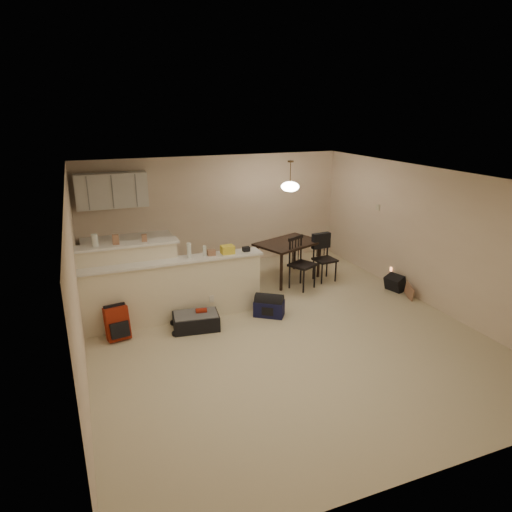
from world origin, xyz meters
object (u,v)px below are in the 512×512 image
pendant_lamp (290,186)px  dining_chair_near (303,263)px  dining_chair_far (325,258)px  black_daypack (395,283)px  suitcase (196,321)px  dining_table (289,247)px  navy_duffel (269,308)px  red_backpack (117,323)px

pendant_lamp → dining_chair_near: pendant_lamp is taller
dining_chair_far → black_daypack: dining_chair_far is taller
dining_chair_far → suitcase: 3.32m
dining_chair_near → black_daypack: 1.89m
dining_table → dining_chair_near: size_ratio=1.47×
dining_chair_near → navy_duffel: bearing=-166.2°
pendant_lamp → dining_chair_near: (0.04, -0.57, -1.46)m
dining_chair_near → black_daypack: bearing=-52.2°
pendant_lamp → red_backpack: bearing=-158.9°
dining_table → pendant_lamp: pendant_lamp is taller
dining_table → black_daypack: size_ratio=4.44×
dining_chair_far → black_daypack: (1.03, -1.02, -0.33)m
pendant_lamp → dining_chair_far: size_ratio=0.64×
black_daypack → dining_chair_far: bearing=29.9°
red_backpack → black_daypack: (5.35, 0.03, -0.11)m
dining_chair_near → red_backpack: 3.79m
dining_chair_near → black_daypack: size_ratio=3.03×
pendant_lamp → suitcase: (-2.40, -1.53, -1.86)m
dining_table → dining_chair_near: (0.04, -0.57, -0.20)m
dining_table → suitcase: size_ratio=2.09×
pendant_lamp → suitcase: 3.40m
suitcase → red_backpack: size_ratio=1.40×
dining_chair_near → navy_duffel: (-1.13, -0.96, -0.39)m
dining_chair_far → red_backpack: (-4.32, -1.06, -0.22)m
pendant_lamp → dining_chair_far: 1.69m
dining_table → red_backpack: (-3.64, -1.41, -0.46)m
dining_table → suitcase: 2.91m
navy_duffel → dining_chair_near: bearing=74.8°
red_backpack → navy_duffel: (2.55, -0.12, -0.12)m
pendant_lamp → suitcase: size_ratio=0.84×
red_backpack → black_daypack: size_ratio=1.52×
dining_table → dining_chair_far: size_ratio=1.59×
dining_chair_far → suitcase: dining_chair_far is taller
red_backpack → black_daypack: red_backpack is taller
suitcase → dining_chair_near: bearing=29.0°
pendant_lamp → suitcase: bearing=-147.6°
pendant_lamp → dining_chair_near: size_ratio=0.59×
dining_chair_near → black_daypack: dining_chair_near is taller
pendant_lamp → red_backpack: pendant_lamp is taller
suitcase → dining_table: bearing=39.9°
dining_table → pendant_lamp: bearing=-111.0°
black_daypack → dining_table: bearing=35.9°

